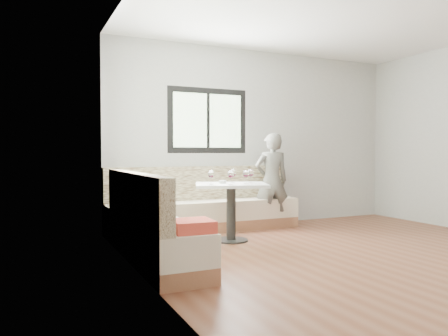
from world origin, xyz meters
The scene contains 10 objects.
room centered at (-0.08, 0.08, 1.41)m, with size 5.01×5.01×2.81m.
banquette centered at (-1.59, 1.62, 0.33)m, with size 2.90×2.80×0.95m.
table centered at (-1.02, 1.42, 0.57)m, with size 1.11×1.00×0.76m.
person centered at (-0.02, 2.06, 0.73)m, with size 0.53×0.35×1.46m, color #5A5952.
olive_ramekin centered at (-1.11, 1.49, 0.78)m, with size 0.10×0.10×0.04m.
wine_glass_a centered at (-1.34, 1.35, 0.88)m, with size 0.08×0.08×0.18m.
wine_glass_b centered at (-1.12, 1.24, 0.88)m, with size 0.08×0.08×0.18m.
wine_glass_c centered at (-0.89, 1.25, 0.88)m, with size 0.08×0.08×0.18m.
wine_glass_d centered at (-0.93, 1.53, 0.88)m, with size 0.08×0.08×0.18m.
wine_glass_e centered at (-0.74, 1.40, 0.88)m, with size 0.08×0.08×0.18m.
Camera 1 is at (-3.51, -3.70, 1.16)m, focal length 35.00 mm.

